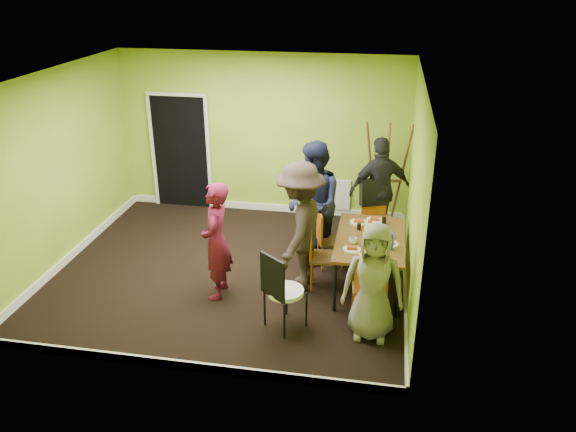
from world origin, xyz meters
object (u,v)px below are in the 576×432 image
Objects in this scene: chair_front_end at (370,283)px; chair_back_end at (375,199)px; chair_bentwood at (281,288)px; person_front_end at (373,282)px; person_standing at (216,241)px; easel at (386,178)px; person_back_end at (380,190)px; person_left_near at (300,227)px; orange_bottle at (364,228)px; dining_table at (370,241)px; chair_left_near at (319,251)px; person_left_far at (314,204)px; chair_left_far at (326,236)px; thermos at (370,230)px; blue_bottle at (390,241)px.

chair_back_end is at bearing 84.55° from chair_front_end.
person_front_end is (1.08, 0.05, 0.17)m from chair_bentwood.
chair_back_end is at bearing 129.58° from person_standing.
easel is 0.38m from person_back_end.
chair_front_end is 0.56× the size of person_left_near.
orange_bottle is at bearing 91.60° from chair_front_end.
dining_table is 1.57× the size of chair_left_near.
orange_bottle is 0.87m from person_left_far.
chair_left_far is at bearing 30.88° from chair_back_end.
dining_table is 1.54m from chair_bentwood.
person_left_near is (-0.91, -0.17, 0.04)m from thermos.
thermos is 1.51m from person_back_end.
chair_left_far is at bearing 115.64° from chair_bentwood.
easel is at bearing 117.57° from person_left_far.
blue_bottle reaches higher than orange_bottle.
chair_bentwood is 1.57m from blue_bottle.
thermos is (0.63, -0.47, 0.38)m from chair_left_far.
person_left_near is at bearing -169.67° from thermos.
dining_table is 0.88m from chair_front_end.
person_back_end is at bearing 131.19° from person_standing.
chair_back_end is 0.73× the size of person_front_end.
person_front_end is (0.08, -1.12, 0.04)m from dining_table.
chair_left_near is 0.52× the size of person_left_far.
thermos is (-0.02, 0.01, 0.16)m from dining_table.
easel is 3.24m from person_standing.
person_back_end is at bearing 150.22° from chair_left_near.
blue_bottle is 0.15× the size of person_front_end.
orange_bottle is at bearing 115.80° from dining_table.
person_back_end is (0.18, 1.31, 0.06)m from orange_bottle.
dining_table is 0.16m from thermos.
chair_back_end is at bearing 89.32° from dining_table.
person_left_far is at bearing -171.51° from chair_left_near.
person_left_far reaches higher than chair_back_end.
chair_left_far is at bearing -119.95° from easel.
chair_left_far is 0.68m from orange_bottle.
person_left_far is (-1.01, -1.24, -0.01)m from easel.
chair_front_end reaches higher than blue_bottle.
person_front_end is at bearing -91.56° from easel.
easel is 1.10× the size of person_back_end.
chair_left_far is at bearing 172.28° from chair_left_near.
thermos is at bearing 87.87° from chair_front_end.
person_left_far is 0.80m from person_left_near.
chair_front_end reaches higher than chair_left_far.
person_front_end is at bearing -82.09° from orange_bottle.
chair_back_end is at bearing 123.42° from chair_left_far.
person_standing is (-1.87, -0.76, 0.01)m from orange_bottle.
chair_left_far is 0.47× the size of person_left_near.
chair_front_end is 4.71× the size of thermos.
orange_bottle is 1.34m from person_front_end.
dining_table is 1.90m from easel.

